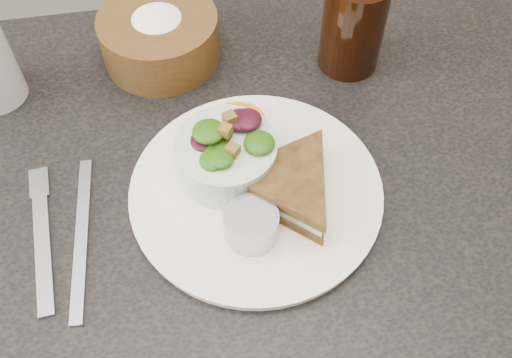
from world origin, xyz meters
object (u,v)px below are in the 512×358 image
at_px(dining_table, 222,322).
at_px(cola_glass, 354,21).
at_px(dinner_plate, 256,191).
at_px(bread_basket, 159,31).
at_px(dressing_ramekin, 251,225).
at_px(salad_bowl, 226,152).
at_px(sandwich, 288,185).

bearing_deg(dining_table, cola_glass, 40.83).
relative_size(dinner_plate, bread_basket, 1.79).
relative_size(dining_table, bread_basket, 6.51).
bearing_deg(bread_basket, dressing_ramekin, -76.65).
bearing_deg(dinner_plate, cola_glass, 50.49).
bearing_deg(dining_table, dressing_ramekin, -55.38).
bearing_deg(salad_bowl, dressing_ramekin, -81.38).
height_order(bread_basket, cola_glass, cola_glass).
relative_size(dinner_plate, sandwich, 1.90).
distance_m(sandwich, salad_bowl, 0.08).
relative_size(sandwich, salad_bowl, 1.30).
xyz_separation_m(dining_table, dinner_plate, (0.06, -0.01, 0.38)).
bearing_deg(bread_basket, sandwich, -65.38).
xyz_separation_m(dinner_plate, bread_basket, (-0.08, 0.24, 0.04)).
xyz_separation_m(salad_bowl, bread_basket, (-0.06, 0.21, -0.00)).
xyz_separation_m(sandwich, salad_bowl, (-0.06, 0.05, 0.01)).
bearing_deg(dining_table, dinner_plate, -5.65).
height_order(sandwich, salad_bowl, salad_bowl).
relative_size(sandwich, bread_basket, 0.95).
relative_size(dressing_ramekin, bread_basket, 0.37).
xyz_separation_m(dining_table, sandwich, (0.09, -0.02, 0.41)).
bearing_deg(salad_bowl, dining_table, -138.51).
distance_m(dining_table, salad_bowl, 0.42).
height_order(dining_table, salad_bowl, salad_bowl).
distance_m(dinner_plate, cola_glass, 0.25).
bearing_deg(dressing_ramekin, dinner_plate, 75.43).
bearing_deg(cola_glass, dressing_ramekin, -124.87).
xyz_separation_m(salad_bowl, cola_glass, (0.18, 0.16, 0.02)).
xyz_separation_m(bread_basket, cola_glass, (0.24, -0.05, 0.02)).
relative_size(dining_table, cola_glass, 7.39).
distance_m(dining_table, dressing_ramekin, 0.41).
bearing_deg(dinner_plate, dressing_ramekin, -104.57).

